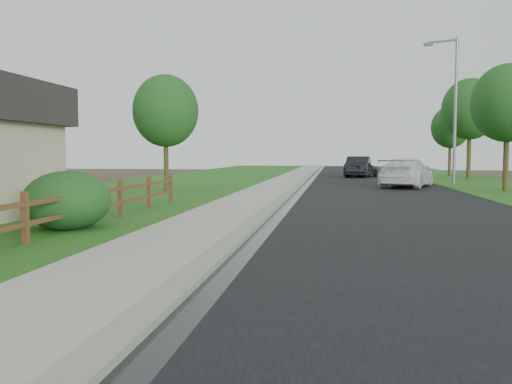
% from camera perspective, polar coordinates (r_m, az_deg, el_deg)
% --- Properties ---
extents(ground, '(120.00, 120.00, 0.00)m').
position_cam_1_polar(ground, '(5.54, -18.97, -15.50)').
color(ground, '#3B3420').
extents(road, '(8.00, 90.00, 0.02)m').
position_cam_1_polar(road, '(39.74, 11.38, 1.30)').
color(road, black).
rests_on(road, ground).
extents(curb, '(0.40, 90.00, 0.12)m').
position_cam_1_polar(curb, '(39.73, 5.32, 1.43)').
color(curb, gray).
rests_on(curb, ground).
extents(wet_gutter, '(0.50, 90.00, 0.00)m').
position_cam_1_polar(wet_gutter, '(39.71, 5.82, 1.37)').
color(wet_gutter, black).
rests_on(wet_gutter, road).
extents(sidewalk, '(2.20, 90.00, 0.10)m').
position_cam_1_polar(sidewalk, '(39.81, 3.45, 1.43)').
color(sidewalk, '#A69D90').
rests_on(sidewalk, ground).
extents(grass_strip, '(1.60, 90.00, 0.06)m').
position_cam_1_polar(grass_strip, '(40.02, 0.73, 1.42)').
color(grass_strip, '#1B5317').
rests_on(grass_strip, ground).
extents(lawn_near, '(9.00, 90.00, 0.04)m').
position_cam_1_polar(lawn_near, '(41.02, -6.49, 1.45)').
color(lawn_near, '#1B5317').
rests_on(lawn_near, ground).
extents(verge_far, '(6.00, 90.00, 0.04)m').
position_cam_1_polar(verge_far, '(40.70, 21.12, 1.18)').
color(verge_far, '#1B5317').
rests_on(verge_far, ground).
extents(ranch_fence, '(0.12, 16.92, 1.10)m').
position_cam_1_polar(ranch_fence, '(12.63, -20.30, -1.76)').
color(ranch_fence, '#4B2419').
rests_on(ranch_fence, ground).
extents(white_suv, '(3.85, 5.87, 1.58)m').
position_cam_1_polar(white_suv, '(30.97, 15.57, 1.97)').
color(white_suv, white).
rests_on(white_suv, road).
extents(dark_car_mid, '(3.16, 4.34, 1.37)m').
position_cam_1_polar(dark_car_mid, '(43.53, 11.03, 2.45)').
color(dark_car_mid, black).
rests_on(dark_car_mid, road).
extents(dark_car_far, '(2.40, 5.18, 1.64)m').
position_cam_1_polar(dark_car_far, '(43.99, 10.70, 2.64)').
color(dark_car_far, black).
rests_on(dark_car_far, road).
extents(streetlight, '(1.93, 0.89, 8.73)m').
position_cam_1_polar(streetlight, '(34.59, 19.99, 8.93)').
color(streetlight, gray).
rests_on(streetlight, ground).
extents(shrub_b, '(2.50, 2.50, 1.44)m').
position_cam_1_polar(shrub_b, '(13.71, -19.25, -0.87)').
color(shrub_b, '#19471A').
rests_on(shrub_b, ground).
extents(shrub_c, '(2.19, 2.19, 1.34)m').
position_cam_1_polar(shrub_c, '(17.81, -21.84, -0.03)').
color(shrub_c, '#19471A').
rests_on(shrub_c, ground).
extents(tree_near_left, '(3.25, 3.25, 5.76)m').
position_cam_1_polar(tree_near_left, '(27.43, -9.50, 8.40)').
color(tree_near_left, '#312614').
rests_on(tree_near_left, ground).
extents(tree_near_right, '(3.44, 3.44, 6.20)m').
position_cam_1_polar(tree_near_right, '(29.13, 24.97, 8.47)').
color(tree_near_right, '#312614').
rests_on(tree_near_right, ground).
extents(tree_mid_right, '(4.05, 4.05, 7.34)m').
position_cam_1_polar(tree_mid_right, '(42.75, 21.61, 8.10)').
color(tree_mid_right, '#312614').
rests_on(tree_mid_right, ground).
extents(tree_far_right, '(3.13, 3.13, 5.77)m').
position_cam_1_polar(tree_far_right, '(47.57, 19.78, 6.42)').
color(tree_far_right, '#312614').
rests_on(tree_far_right, ground).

